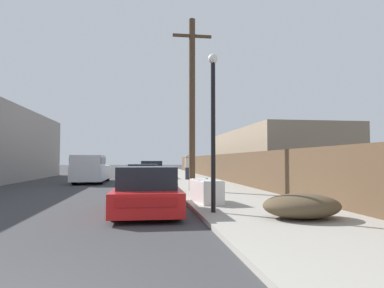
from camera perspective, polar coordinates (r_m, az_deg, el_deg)
name	(u,v)px	position (r m, az deg, el deg)	size (l,w,h in m)	color
sidewalk_curb	(188,179)	(26.86, -0.60, -5.79)	(4.20, 63.00, 0.12)	#9E998E
discarded_fridge	(206,191)	(11.28, 2.36, -7.84)	(0.88, 1.74, 0.76)	white
parked_sports_car_red	(147,192)	(9.97, -7.53, -7.91)	(1.87, 4.36, 1.31)	red
car_parked_mid	(143,175)	(20.95, -8.09, -5.16)	(2.15, 4.58, 1.26)	#2D478C
car_parked_far	(151,171)	(27.21, -6.86, -4.43)	(1.91, 4.31, 1.44)	gray
pickup_truck	(91,169)	(23.38, -16.47, -4.06)	(1.98, 5.58, 1.80)	silver
utility_pole	(192,101)	(15.73, 0.01, 7.14)	(1.80, 0.28, 7.89)	#4C3826
street_lamp	(213,118)	(9.18, 3.54, 4.27)	(0.26, 0.26, 4.24)	black
brush_pile	(302,206)	(8.61, 17.82, -9.80)	(1.86, 1.43, 0.59)	brown
wooden_fence	(216,167)	(25.85, 4.09, -3.77)	(0.08, 44.49, 1.80)	brown
building_right_house	(270,156)	(26.61, 12.89, -1.90)	(6.00, 14.76, 3.69)	gray
pedestrian	(187,167)	(24.56, -0.81, -3.79)	(0.34, 0.34, 1.78)	#282D42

